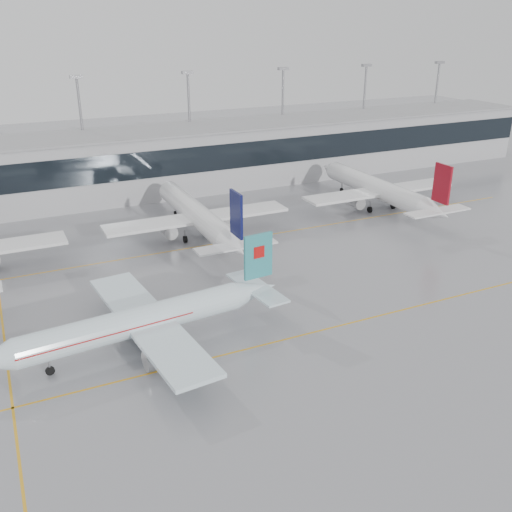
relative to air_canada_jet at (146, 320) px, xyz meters
name	(u,v)px	position (x,y,z in m)	size (l,w,h in m)	color
ground	(302,335)	(16.06, -5.02, -3.19)	(320.00, 320.00, 0.00)	gray
taxi_line_main	(302,335)	(16.06, -5.02, -3.18)	(120.00, 0.25, 0.01)	orange
taxi_line_north	(207,245)	(16.06, 24.98, -3.18)	(120.00, 0.25, 0.01)	orange
taxi_line_cross	(3,332)	(-13.94, 9.98, -3.18)	(0.25, 60.00, 0.01)	orange
terminal	(148,163)	(16.06, 56.98, 2.81)	(180.00, 15.00, 12.00)	#A1A1A5
terminal_glass	(159,164)	(16.06, 49.43, 4.31)	(180.00, 0.20, 5.00)	black
terminal_roof	(146,132)	(16.06, 56.98, 9.01)	(182.00, 16.00, 0.40)	gray
light_masts	(138,121)	(16.06, 62.98, 10.16)	(156.40, 1.00, 22.60)	gray
air_canada_jet	(146,320)	(0.00, 0.00, 0.00)	(33.55, 26.16, 10.19)	silver
parked_jet_c	(198,216)	(16.06, 28.66, 0.52)	(29.64, 36.96, 11.72)	white
parked_jet_d	(379,189)	(51.06, 28.66, 0.52)	(29.64, 36.96, 11.72)	white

